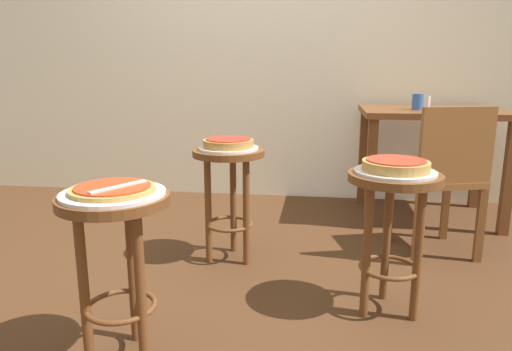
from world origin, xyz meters
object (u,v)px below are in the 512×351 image
object	(u,v)px
pizza_leftside	(228,143)
cup_near_edge	(418,102)
pizza_server_knife	(118,187)
pizza_foreground	(113,189)
condiment_shaker	(427,102)
serving_plate_foreground	(113,193)
stool_leftside	(229,178)
stool_middle	(393,210)
serving_plate_middle	(395,172)
dining_table	(431,128)
stool_foreground	(116,239)
serving_plate_leftside	(228,148)
wooden_chair	(442,175)
pizza_middle	(396,165)

from	to	relation	value
pizza_leftside	cup_near_edge	distance (m)	1.42
pizza_leftside	pizza_server_knife	world-z (taller)	pizza_leftside
pizza_foreground	condiment_shaker	world-z (taller)	condiment_shaker
serving_plate_foreground	pizza_server_knife	world-z (taller)	pizza_server_knife
stool_leftside	pizza_leftside	size ratio (longest dim) A/B	2.32
stool_middle	pizza_leftside	distance (m)	0.94
serving_plate_middle	stool_leftside	size ratio (longest dim) A/B	0.53
dining_table	serving_plate_foreground	bearing A→B (deg)	-127.42
cup_near_edge	pizza_leftside	bearing A→B (deg)	-142.33
stool_foreground	stool_middle	bearing A→B (deg)	25.51
serving_plate_leftside	cup_near_edge	distance (m)	1.42
stool_leftside	wooden_chair	size ratio (longest dim) A/B	0.73
stool_middle	serving_plate_middle	bearing A→B (deg)	165.96
pizza_middle	pizza_server_knife	size ratio (longest dim) A/B	1.24
stool_foreground	stool_middle	size ratio (longest dim) A/B	1.00
serving_plate_middle	serving_plate_leftside	distance (m)	0.92
stool_foreground	pizza_foreground	xyz separation A→B (m)	(0.00, 0.00, 0.18)
serving_plate_leftside	wooden_chair	distance (m)	1.18
pizza_foreground	pizza_middle	bearing A→B (deg)	25.51
serving_plate_foreground	cup_near_edge	world-z (taller)	cup_near_edge
dining_table	wooden_chair	size ratio (longest dim) A/B	1.11
serving_plate_middle	pizza_middle	world-z (taller)	pizza_middle
serving_plate_leftside	stool_foreground	bearing A→B (deg)	-102.64
pizza_foreground	pizza_server_knife	bearing A→B (deg)	-33.69
dining_table	wooden_chair	xyz separation A→B (m)	(-0.08, -0.72, -0.17)
stool_middle	condiment_shaker	distance (m)	1.58
serving_plate_leftside	serving_plate_middle	bearing A→B (deg)	-31.06
stool_middle	condiment_shaker	world-z (taller)	condiment_shaker
pizza_leftside	dining_table	xyz separation A→B (m)	(1.23, 0.93, -0.01)
pizza_foreground	serving_plate_leftside	distance (m)	0.98
stool_foreground	condiment_shaker	world-z (taller)	condiment_shaker
serving_plate_foreground	pizza_middle	bearing A→B (deg)	25.51
stool_middle	serving_plate_leftside	size ratio (longest dim) A/B	1.95
pizza_foreground	pizza_middle	xyz separation A→B (m)	(1.00, 0.48, 0.01)
stool_middle	stool_foreground	bearing A→B (deg)	-154.49
stool_middle	dining_table	bearing A→B (deg)	72.63
stool_foreground	wooden_chair	size ratio (longest dim) A/B	0.73
stool_foreground	wooden_chair	world-z (taller)	wooden_chair
serving_plate_leftside	condiment_shaker	xyz separation A→B (m)	(1.21, 1.01, 0.18)
serving_plate_foreground	stool_middle	size ratio (longest dim) A/B	0.57
pizza_foreground	serving_plate_middle	world-z (taller)	pizza_foreground
serving_plate_middle	serving_plate_leftside	size ratio (longest dim) A/B	1.04
pizza_foreground	serving_plate_leftside	size ratio (longest dim) A/B	0.91
stool_middle	pizza_middle	bearing A→B (deg)	153.43
serving_plate_leftside	pizza_server_knife	distance (m)	0.99
stool_middle	pizza_foreground	bearing A→B (deg)	-154.49
stool_foreground	serving_plate_leftside	bearing A→B (deg)	77.36
wooden_chair	stool_leftside	bearing A→B (deg)	-169.65
stool_foreground	stool_leftside	size ratio (longest dim) A/B	1.00
pizza_middle	pizza_foreground	bearing A→B (deg)	-154.49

